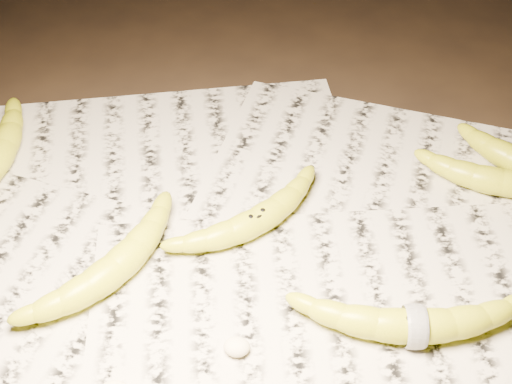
% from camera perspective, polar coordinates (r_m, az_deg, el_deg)
% --- Properties ---
extents(ground, '(3.00, 3.00, 0.00)m').
position_cam_1_polar(ground, '(0.87, 0.59, -4.47)').
color(ground, black).
rests_on(ground, ground).
extents(newspaper_patch, '(0.90, 0.70, 0.01)m').
position_cam_1_polar(newspaper_patch, '(0.84, -0.89, -5.79)').
color(newspaper_patch, '#BCB5A1').
rests_on(newspaper_patch, ground).
extents(banana_left_b, '(0.16, 0.21, 0.04)m').
position_cam_1_polar(banana_left_b, '(0.83, -11.26, -5.85)').
color(banana_left_b, gold).
rests_on(banana_left_b, newspaper_patch).
extents(banana_center, '(0.18, 0.17, 0.04)m').
position_cam_1_polar(banana_center, '(0.86, -0.03, -2.20)').
color(banana_center, gold).
rests_on(banana_center, newspaper_patch).
extents(banana_taped, '(0.24, 0.09, 0.04)m').
position_cam_1_polar(banana_taped, '(0.79, 12.58, -10.30)').
color(banana_taped, gold).
rests_on(banana_taped, newspaper_patch).
extents(banana_upper_a, '(0.19, 0.08, 0.04)m').
position_cam_1_polar(banana_upper_a, '(0.96, 19.07, 0.91)').
color(banana_upper_a, gold).
rests_on(banana_upper_a, newspaper_patch).
extents(measuring_tape, '(0.01, 0.05, 0.05)m').
position_cam_1_polar(measuring_tape, '(0.79, 12.58, -10.30)').
color(measuring_tape, white).
rests_on(measuring_tape, newspaper_patch).
extents(flesh_chunk_c, '(0.03, 0.02, 0.02)m').
position_cam_1_polar(flesh_chunk_c, '(0.77, -1.56, -12.12)').
color(flesh_chunk_c, beige).
rests_on(flesh_chunk_c, newspaper_patch).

